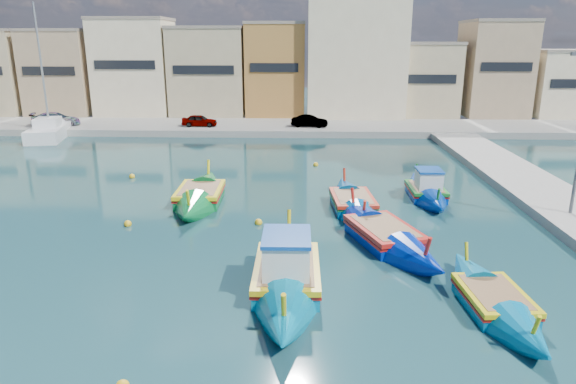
% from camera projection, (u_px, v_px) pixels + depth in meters
% --- Properties ---
extents(ground, '(160.00, 160.00, 0.00)m').
position_uv_depth(ground, '(177.00, 271.00, 19.46)').
color(ground, '#133839').
rests_on(ground, ground).
extents(north_quay, '(80.00, 8.00, 0.60)m').
position_uv_depth(north_quay, '(256.00, 127.00, 50.05)').
color(north_quay, gray).
rests_on(north_quay, ground).
extents(north_townhouses, '(83.20, 7.87, 10.19)m').
position_uv_depth(north_townhouses, '(323.00, 74.00, 55.56)').
color(north_townhouses, tan).
rests_on(north_townhouses, ground).
extents(church_block, '(10.00, 10.00, 19.10)m').
position_uv_depth(church_block, '(355.00, 41.00, 55.10)').
color(church_block, beige).
rests_on(church_block, ground).
extents(parked_cars, '(28.35, 2.80, 1.26)m').
position_uv_depth(parked_cars, '(152.00, 120.00, 48.69)').
color(parked_cars, '#4C1919').
rests_on(parked_cars, north_quay).
extents(luzzu_turquoise_cabin, '(2.37, 10.18, 3.26)m').
position_uv_depth(luzzu_turquoise_cabin, '(287.00, 275.00, 18.24)').
color(luzzu_turquoise_cabin, '#007BA2').
rests_on(luzzu_turquoise_cabin, ground).
extents(luzzu_blue_cabin, '(1.88, 7.37, 2.61)m').
position_uv_depth(luzzu_blue_cabin, '(426.00, 192.00, 28.53)').
color(luzzu_blue_cabin, '#0033A7').
rests_on(luzzu_blue_cabin, ground).
extents(luzzu_cyan_mid, '(2.65, 8.56, 2.49)m').
position_uv_depth(luzzu_cyan_mid, '(353.00, 204.00, 26.61)').
color(luzzu_cyan_mid, '#005196').
rests_on(luzzu_cyan_mid, ground).
extents(luzzu_green, '(2.49, 8.83, 2.76)m').
position_uv_depth(luzzu_green, '(200.00, 197.00, 27.75)').
color(luzzu_green, '#0A7033').
rests_on(luzzu_green, ground).
extents(luzzu_blue_south, '(5.08, 9.53, 2.70)m').
position_uv_depth(luzzu_blue_south, '(384.00, 236.00, 22.15)').
color(luzzu_blue_south, '#0021A0').
rests_on(luzzu_blue_south, ground).
extents(luzzu_cyan_south, '(2.31, 7.26, 2.22)m').
position_uv_depth(luzzu_cyan_south, '(494.00, 303.00, 16.61)').
color(luzzu_cyan_south, '#006C9F').
rests_on(luzzu_cyan_south, ground).
extents(yacht_north, '(4.69, 9.71, 12.50)m').
position_uv_depth(yacht_north, '(54.00, 130.00, 47.52)').
color(yacht_north, white).
rests_on(yacht_north, ground).
extents(mooring_buoys, '(22.17, 24.54, 0.36)m').
position_uv_depth(mooring_buoys, '(254.00, 220.00, 24.73)').
color(mooring_buoys, yellow).
rests_on(mooring_buoys, ground).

